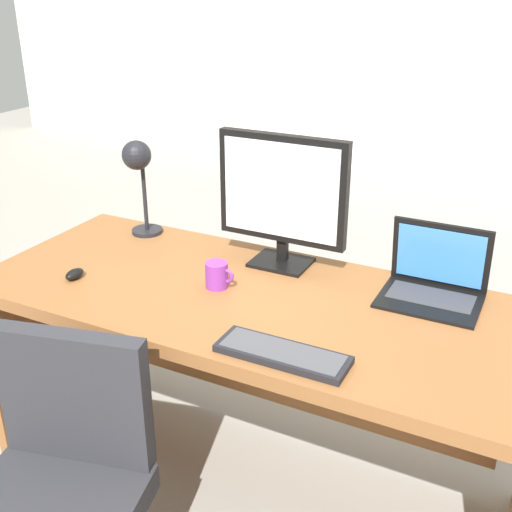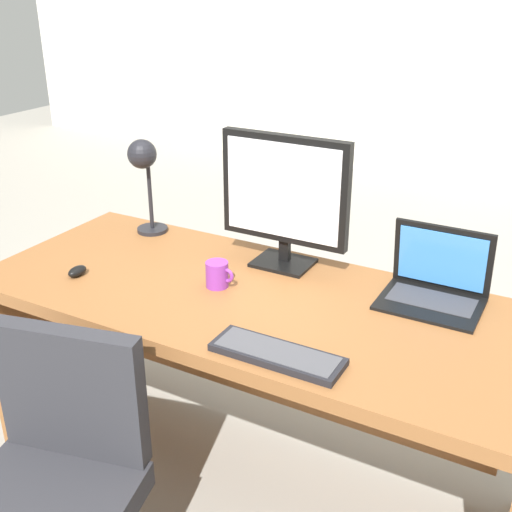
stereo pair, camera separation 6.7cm
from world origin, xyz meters
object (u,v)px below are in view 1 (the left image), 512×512
at_px(mouse, 75,274).
at_px(coffee_mug, 218,275).
at_px(monitor, 282,194).
at_px(laptop, 436,275).
at_px(desk_lamp, 138,168).
at_px(desk, 257,341).
at_px(keyboard, 283,354).

bearing_deg(mouse, coffee_mug, 19.78).
bearing_deg(monitor, laptop, 0.87).
xyz_separation_m(monitor, desk_lamp, (-0.59, 0.01, 0.01)).
bearing_deg(desk_lamp, desk, -19.63).
xyz_separation_m(mouse, coffee_mug, (0.46, 0.16, 0.03)).
distance_m(keyboard, desk_lamp, 1.04).
height_order(monitor, laptop, monitor).
bearing_deg(laptop, monitor, -179.13).
xyz_separation_m(desk, keyboard, (0.24, -0.33, 0.21)).
distance_m(monitor, coffee_mug, 0.35).
bearing_deg(laptop, desk_lamp, -179.93).
bearing_deg(laptop, coffee_mug, -157.96).
xyz_separation_m(monitor, laptop, (0.53, 0.01, -0.19)).
xyz_separation_m(laptop, desk_lamp, (-1.13, -0.00, 0.20)).
height_order(mouse, desk_lamp, desk_lamp).
bearing_deg(keyboard, desk, 126.24).
bearing_deg(coffee_mug, keyboard, -38.26).
relative_size(mouse, desk_lamp, 0.20).
bearing_deg(coffee_mug, desk, 19.10).
bearing_deg(desk_lamp, keyboard, -32.71).
distance_m(mouse, coffee_mug, 0.49).
distance_m(keyboard, coffee_mug, 0.46).
height_order(monitor, desk_lamp, monitor).
bearing_deg(mouse, desk_lamp, 93.51).
height_order(keyboard, mouse, mouse).
height_order(monitor, coffee_mug, monitor).
height_order(monitor, mouse, monitor).
relative_size(monitor, desk_lamp, 1.23).
bearing_deg(mouse, desk, 19.63).
bearing_deg(desk, desk_lamp, 160.37).
distance_m(desk, laptop, 0.62).
relative_size(mouse, coffee_mug, 0.76).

